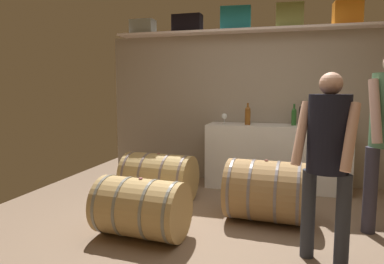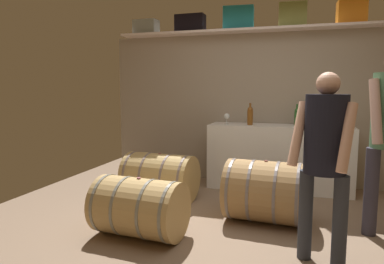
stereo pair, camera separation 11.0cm
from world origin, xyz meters
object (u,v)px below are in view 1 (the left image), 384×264
toolcase_black (187,24)px  wine_barrel_far (141,208)px  toolcase_olive (289,16)px  work_cabinet (276,157)px  toolcase_teal (236,19)px  wine_barrel_near (266,191)px  wine_barrel_flank (159,177)px  wine_glass (224,116)px  toolcase_grey (143,27)px  wine_bottle_green (294,116)px  wine_bottle_amber (248,115)px  toolcase_orange (348,14)px  wine_bottle_dark (302,114)px  visitor_tasting (328,148)px

toolcase_black → wine_barrel_far: size_ratio=0.49×
toolcase_olive → work_cabinet: 1.94m
toolcase_teal → wine_barrel_near: bearing=-73.9°
wine_barrel_flank → toolcase_black: bearing=92.9°
wine_glass → wine_barrel_near: bearing=-61.9°
toolcase_grey → work_cabinet: toolcase_grey is taller
wine_barrel_flank → wine_barrel_near: bearing=-10.6°
toolcase_grey → wine_bottle_green: (2.27, -0.15, -1.31)m
wine_bottle_amber → wine_glass: size_ratio=1.96×
toolcase_orange → wine_barrel_flank: (-2.25, -1.11, -2.08)m
toolcase_black → wine_bottle_green: toolcase_black is taller
wine_bottle_amber → wine_bottle_green: bearing=8.7°
toolcase_grey → wine_bottle_green: toolcase_grey is taller
toolcase_olive → wine_barrel_flank: 2.80m
toolcase_teal → wine_barrel_flank: toolcase_teal is taller
toolcase_teal → wine_bottle_amber: size_ratio=1.40×
wine_barrel_far → toolcase_teal: bearing=82.2°
wine_barrel_near → toolcase_grey: bearing=147.3°
wine_bottle_amber → wine_bottle_dark: (0.72, 0.20, 0.01)m
toolcase_teal → wine_bottle_green: bearing=-14.4°
toolcase_grey → work_cabinet: bearing=-2.7°
toolcase_orange → work_cabinet: bearing=-172.4°
wine_bottle_amber → wine_barrel_near: wine_bottle_amber is taller
toolcase_black → wine_bottle_green: (1.56, -0.15, -1.33)m
toolcase_olive → wine_bottle_amber: bearing=-157.5°
toolcase_teal → wine_bottle_green: (0.84, -0.15, -1.36)m
work_cabinet → toolcase_black: bearing=172.3°
toolcase_teal → wine_glass: toolcase_teal is taller
toolcase_teal → wine_barrel_flank: size_ratio=0.46×
toolcase_teal → wine_glass: (-0.10, -0.24, -1.38)m
work_cabinet → wine_bottle_amber: bearing=-171.5°
toolcase_black → toolcase_grey: bearing=-179.0°
toolcase_grey → wine_barrel_flank: bearing=-57.1°
toolcase_orange → wine_glass: size_ratio=2.29×
toolcase_teal → wine_glass: bearing=-118.0°
wine_bottle_amber → wine_glass: 0.33m
wine_barrel_flank → visitor_tasting: bearing=-27.1°
wine_barrel_flank → wine_bottle_green: bearing=36.4°
work_cabinet → wine_barrel_near: bearing=-92.5°
toolcase_grey → wine_bottle_amber: toolcase_grey is taller
wine_glass → wine_barrel_flank: size_ratio=0.17×
toolcase_black → wine_barrel_flank: bearing=-91.8°
work_cabinet → wine_bottle_amber: (-0.40, -0.06, 0.58)m
wine_glass → wine_bottle_amber: bearing=-0.1°
toolcase_black → toolcase_olive: bearing=1.0°
toolcase_teal → wine_barrel_near: size_ratio=0.50×
toolcase_olive → wine_barrel_flank: size_ratio=0.39×
toolcase_orange → wine_bottle_amber: 1.86m
wine_barrel_flank → visitor_tasting: 2.28m
toolcase_black → wine_bottle_amber: size_ratio=1.44×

